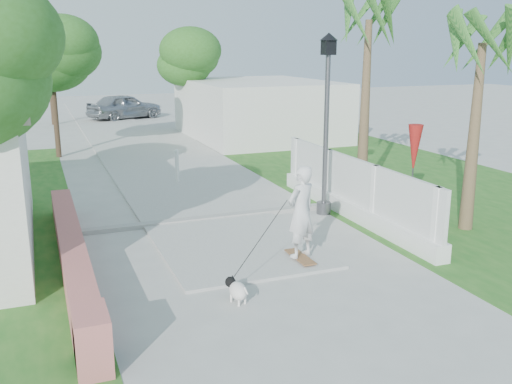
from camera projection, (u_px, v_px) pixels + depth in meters
name	position (u px, v px, depth m)	size (l,w,h in m)	color
ground	(323.00, 331.00, 8.51)	(90.00, 90.00, 0.00)	#B7B7B2
path_strip	(123.00, 137.00, 26.56)	(3.20, 36.00, 0.06)	#B7B7B2
curb	(208.00, 218.00, 13.91)	(6.50, 0.25, 0.10)	#999993
grass_right	(401.00, 179.00, 18.19)	(8.00, 20.00, 0.01)	#225F1E
pink_wall	(74.00, 260.00, 10.48)	(0.45, 8.20, 0.80)	#C36764
lattice_fence	(352.00, 196.00, 14.08)	(0.35, 7.00, 1.50)	white
building_right	(258.00, 109.00, 26.55)	(6.00, 8.00, 2.60)	silver
street_lamp	(326.00, 118.00, 13.89)	(0.44, 0.44, 4.44)	#59595E
bollard	(177.00, 165.00, 17.47)	(0.14, 0.14, 1.09)	white
patio_umbrella	(414.00, 150.00, 13.84)	(0.36, 0.36, 2.30)	#59595E
tree_path_left	(51.00, 55.00, 20.95)	(3.40, 3.40, 5.23)	#4C3826
tree_path_right	(188.00, 60.00, 26.82)	(3.00, 3.00, 4.79)	#4C3826
tree_path_far	(48.00, 52.00, 30.05)	(3.20, 3.20, 5.17)	#4C3826
palm_far	(368.00, 32.00, 14.88)	(1.80, 1.80, 5.30)	brown
palm_near	(482.00, 54.00, 12.31)	(1.80, 1.80, 4.70)	brown
skateboarder	(272.00, 231.00, 10.41)	(2.15, 1.59, 1.93)	brown
dog	(237.00, 289.00, 9.41)	(0.39, 0.59, 0.42)	white
parked_car	(125.00, 106.00, 33.17)	(1.75, 4.35, 1.48)	#999AA0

